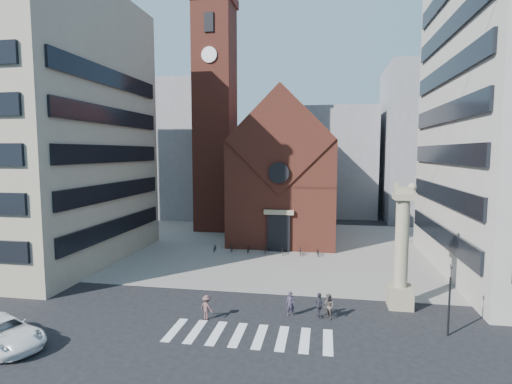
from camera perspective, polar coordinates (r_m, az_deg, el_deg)
ground at (r=27.54m, az=-0.97°, el=-17.09°), size 120.00×120.00×0.00m
piazza at (r=45.45m, az=3.57°, el=-7.84°), size 46.00×30.00×0.05m
zebra_crossing at (r=24.75m, az=-1.03°, el=-19.82°), size 10.20×3.20×0.01m
church at (r=50.26m, az=4.38°, el=2.64°), size 12.00×16.65×18.00m
campanile at (r=55.18m, az=-5.84°, el=10.96°), size 5.50×5.50×31.20m
building_left at (r=45.31m, az=-29.91°, el=7.91°), size 18.00×20.00×26.00m
bg_block_left at (r=69.49m, az=-11.10°, el=5.89°), size 16.00×14.00×22.00m
bg_block_mid at (r=69.96m, az=10.87°, el=4.26°), size 14.00×12.00×18.00m
bg_block_right at (r=69.12m, az=24.43°, el=6.32°), size 16.00×14.00×24.00m
lion_column at (r=29.32m, az=20.05°, el=-8.89°), size 1.63×1.60×8.68m
traffic_light at (r=26.36m, az=25.91°, el=-13.43°), size 0.13×0.16×4.30m
white_car at (r=27.10m, az=-32.48°, el=-16.65°), size 6.06×4.43×1.53m
pedestrian_0 at (r=27.12m, az=4.94°, el=-15.64°), size 0.60×0.40×1.61m
pedestrian_1 at (r=26.94m, az=10.34°, el=-15.83°), size 0.97×1.01×1.64m
pedestrian_2 at (r=27.06m, az=9.02°, el=-15.70°), size 0.72×1.05×1.65m
pedestrian_3 at (r=26.75m, az=-7.04°, el=-16.02°), size 1.17×0.99×1.58m
scooter_0 at (r=43.51m, az=-5.88°, el=-7.90°), size 0.72×1.57×0.80m
scooter_1 at (r=43.05m, az=-3.52°, el=-7.96°), size 0.60×1.51×0.89m
scooter_2 at (r=42.69m, az=-1.11°, el=-8.13°), size 0.72×1.57×0.80m
scooter_3 at (r=42.38m, az=1.34°, el=-8.18°), size 0.60×1.51×0.89m
scooter_4 at (r=42.17m, az=3.82°, el=-8.32°), size 0.72×1.57×0.80m
scooter_5 at (r=42.01m, az=6.32°, el=-8.33°), size 0.60×1.51×0.89m
scooter_6 at (r=41.96m, az=8.83°, el=-8.45°), size 0.72×1.57×0.80m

